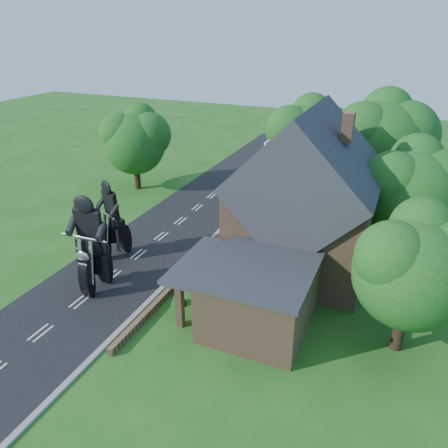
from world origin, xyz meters
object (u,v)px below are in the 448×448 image
at_px(house, 305,203).
at_px(annex, 258,294).
at_px(motorcycle_follow, 116,245).
at_px(garden_wall, 208,251).
at_px(motorcycle_lead, 97,276).

relative_size(house, annex, 1.45).
relative_size(annex, motorcycle_follow, 4.03).
height_order(garden_wall, motorcycle_lead, motorcycle_lead).
distance_m(garden_wall, motorcycle_lead, 7.78).
bearing_deg(motorcycle_lead, motorcycle_follow, -71.64).
bearing_deg(motorcycle_follow, garden_wall, -128.97).
bearing_deg(house, annex, -95.24).
relative_size(garden_wall, motorcycle_follow, 12.58).
xyz_separation_m(annex, motorcycle_follow, (-11.13, 3.09, -0.95)).
distance_m(annex, motorcycle_follow, 11.59).
bearing_deg(annex, motorcycle_lead, -175.46).
xyz_separation_m(garden_wall, motorcycle_follow, (-5.57, -2.71, 0.61)).
relative_size(garden_wall, annex, 3.12).
relative_size(garden_wall, motorcycle_lead, 11.28).
bearing_deg(garden_wall, motorcycle_lead, -122.06).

